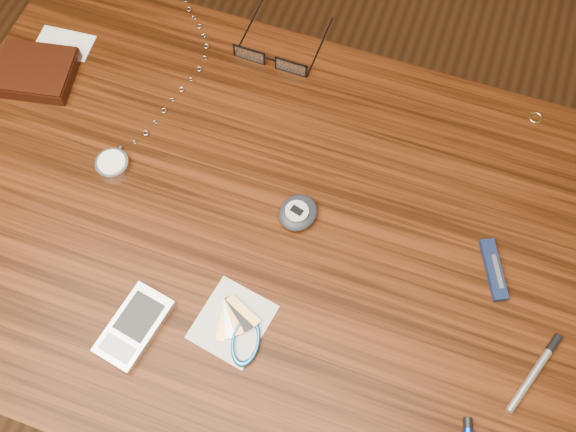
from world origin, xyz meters
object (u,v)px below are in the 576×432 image
pocket_watch (117,157)px  notepad_keys (239,331)px  pda_phone (134,327)px  pedometer (298,213)px  eyeglasses (272,58)px  pocket_knife (494,270)px  wallet_and_card (36,71)px  silver_pen (539,366)px  desk (254,250)px

pocket_watch → notepad_keys: bearing=-34.7°
pda_phone → pedometer: 0.27m
eyeglasses → pocket_knife: bearing=-29.8°
pda_phone → wallet_and_card: bearing=134.8°
pocket_knife → silver_pen: size_ratio=0.73×
silver_pen → pocket_knife: bearing=126.4°
desk → pedometer: 0.13m
wallet_and_card → pocket_knife: (0.75, -0.09, -0.01)m
desk → wallet_and_card: (-0.41, 0.13, 0.11)m
pedometer → silver_pen: pedometer is taller
pedometer → notepad_keys: 0.19m
desk → pocket_knife: 0.36m
notepad_keys → silver_pen: 0.39m
desk → notepad_keys: bearing=-74.4°
notepad_keys → silver_pen: bearing=12.4°
eyeglasses → pda_phone: 0.47m
notepad_keys → pocket_knife: 0.36m
wallet_and_card → pedometer: bearing=-11.4°
pedometer → silver_pen: (0.36, -0.10, -0.01)m
notepad_keys → pocket_knife: pocket_knife is taller
desk → wallet_and_card: 0.45m
pda_phone → notepad_keys: pda_phone is taller
pedometer → pocket_knife: 0.28m
eyeglasses → pedometer: eyeglasses is taller
pda_phone → pocket_watch: bearing=120.7°
desk → wallet_and_card: bearing=162.5°
pda_phone → silver_pen: size_ratio=0.97×
wallet_and_card → eyeglasses: size_ratio=1.24×
pedometer → notepad_keys: pedometer is taller
pocket_watch → silver_pen: 0.66m
wallet_and_card → pocket_watch: bearing=-27.4°
eyeglasses → silver_pen: eyeglasses is taller
desk → pda_phone: (-0.09, -0.19, 0.11)m
pedometer → pocket_knife: bearing=1.9°
desk → pocket_watch: pocket_watch is taller
eyeglasses → notepad_keys: eyeglasses is taller
pda_phone → pedometer: pedometer is taller
desk → eyeglasses: (-0.07, 0.28, 0.11)m
wallet_and_card → pda_phone: (0.32, -0.32, -0.00)m
pocket_watch → notepad_keys: pocket_watch is taller
pocket_watch → pocket_knife: bearing=1.1°
pocket_watch → notepad_keys: 0.32m
wallet_and_card → silver_pen: size_ratio=1.35×
desk → pda_phone: pda_phone is taller
desk → pocket_watch: 0.25m
wallet_and_card → notepad_keys: (0.45, -0.28, -0.01)m
wallet_and_card → silver_pen: wallet_and_card is taller
desk → pocket_knife: pocket_knife is taller
notepad_keys → eyeglasses: bearing=104.4°
eyeglasses → pedometer: 0.28m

